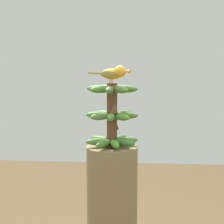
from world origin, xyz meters
name	(u,v)px	position (x,y,z in m)	size (l,w,h in m)	color
banana_bunch	(112,115)	(0.00, 0.00, 1.34)	(0.25, 0.25, 0.30)	brown
perched_bird	(114,73)	(0.03, 0.01, 1.54)	(0.10, 0.20, 0.08)	#C68933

